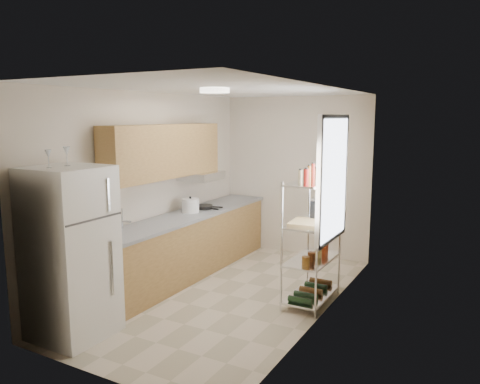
# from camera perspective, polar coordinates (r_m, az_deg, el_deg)

# --- Properties ---
(room) EXTENTS (2.52, 4.42, 2.62)m
(room) POSITION_cam_1_polar(r_m,az_deg,el_deg) (5.82, -1.44, -0.46)
(room) COLOR beige
(room) RESTS_ON ground
(counter_run) EXTENTS (0.63, 3.51, 0.90)m
(counter_run) POSITION_cam_1_polar(r_m,az_deg,el_deg) (6.85, -6.23, -6.29)
(counter_run) COLOR #AD8549
(counter_run) RESTS_ON ground
(upper_cabinets) EXTENTS (0.33, 2.20, 0.72)m
(upper_cabinets) POSITION_cam_1_polar(r_m,az_deg,el_deg) (6.43, -9.17, 4.93)
(upper_cabinets) COLOR #AD8549
(upper_cabinets) RESTS_ON room
(range_hood) EXTENTS (0.50, 0.60, 0.12)m
(range_hood) POSITION_cam_1_polar(r_m,az_deg,el_deg) (7.08, -4.75, 1.98)
(range_hood) COLOR #B7BABC
(range_hood) RESTS_ON room
(window) EXTENTS (0.06, 1.00, 1.46)m
(window) POSITION_cam_1_polar(r_m,az_deg,el_deg) (5.60, 11.28, 1.58)
(window) COLOR white
(window) RESTS_ON room
(bakers_rack) EXTENTS (0.45, 0.90, 1.73)m
(bakers_rack) POSITION_cam_1_polar(r_m,az_deg,el_deg) (5.70, 8.87, -2.74)
(bakers_rack) COLOR silver
(bakers_rack) RESTS_ON ground
(ceiling_dome) EXTENTS (0.34, 0.34, 0.05)m
(ceiling_dome) POSITION_cam_1_polar(r_m,az_deg,el_deg) (5.49, -3.11, 12.26)
(ceiling_dome) COLOR white
(ceiling_dome) RESTS_ON room
(refrigerator) EXTENTS (0.73, 0.73, 1.78)m
(refrigerator) POSITION_cam_1_polar(r_m,az_deg,el_deg) (5.15, -19.96, -6.98)
(refrigerator) COLOR white
(refrigerator) RESTS_ON ground
(wine_glass_a) EXTENTS (0.07, 0.07, 0.20)m
(wine_glass_a) POSITION_cam_1_polar(r_m,az_deg,el_deg) (5.00, -20.35, 4.10)
(wine_glass_a) COLOR silver
(wine_glass_a) RESTS_ON refrigerator
(wine_glass_b) EXTENTS (0.06, 0.06, 0.18)m
(wine_glass_b) POSITION_cam_1_polar(r_m,az_deg,el_deg) (4.87, -22.31, 3.76)
(wine_glass_b) COLOR silver
(wine_glass_b) RESTS_ON refrigerator
(rice_cooker) EXTENTS (0.25, 0.25, 0.20)m
(rice_cooker) POSITION_cam_1_polar(r_m,az_deg,el_deg) (6.82, -6.07, -1.63)
(rice_cooker) COLOR white
(rice_cooker) RESTS_ON counter_run
(frying_pan_large) EXTENTS (0.32, 0.32, 0.05)m
(frying_pan_large) POSITION_cam_1_polar(r_m,az_deg,el_deg) (7.08, -4.44, -1.84)
(frying_pan_large) COLOR black
(frying_pan_large) RESTS_ON counter_run
(frying_pan_small) EXTENTS (0.28, 0.28, 0.05)m
(frying_pan_small) POSITION_cam_1_polar(r_m,az_deg,el_deg) (7.13, -4.29, -1.76)
(frying_pan_small) COLOR black
(frying_pan_small) RESTS_ON counter_run
(cutting_board) EXTENTS (0.38, 0.48, 0.03)m
(cutting_board) POSITION_cam_1_polar(r_m,az_deg,el_deg) (5.65, 8.08, -3.67)
(cutting_board) COLOR tan
(cutting_board) RESTS_ON bakers_rack
(espresso_machine) EXTENTS (0.20, 0.25, 0.26)m
(espresso_machine) POSITION_cam_1_polar(r_m,az_deg,el_deg) (5.88, 9.42, -2.03)
(espresso_machine) COLOR black
(espresso_machine) RESTS_ON bakers_rack
(storage_bag) EXTENTS (0.11, 0.15, 0.16)m
(storage_bag) POSITION_cam_1_polar(r_m,az_deg,el_deg) (6.10, 10.08, -6.47)
(storage_bag) COLOR #9F3613
(storage_bag) RESTS_ON bakers_rack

